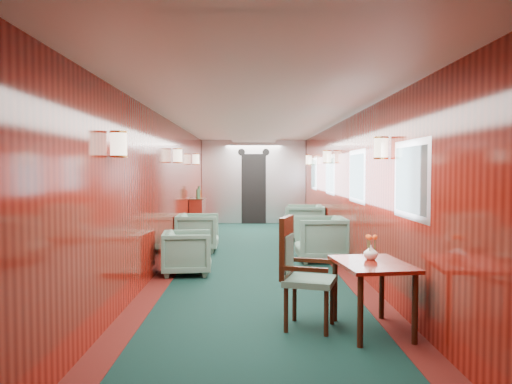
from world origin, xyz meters
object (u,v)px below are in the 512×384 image
credenza (198,216)px  armchair_left_far (198,232)px  armchair_left_near (187,253)px  side_chair (299,268)px  armchair_right_far (305,222)px  dining_table (372,273)px  armchair_right_near (321,239)px

credenza → armchair_left_far: size_ratio=1.48×
armchair_left_near → side_chair: bearing=-156.0°
armchair_right_far → dining_table: bearing=7.4°
side_chair → armchair_right_far: side_chair is taller
armchair_right_near → armchair_left_far: bearing=-117.0°
credenza → armchair_left_far: bearing=-84.2°
dining_table → armchair_left_far: 5.22m
dining_table → credenza: bearing=101.9°
dining_table → armchair_left_near: bearing=121.5°
credenza → armchair_right_far: (2.44, -0.87, -0.06)m
side_chair → armchair_left_near: size_ratio=1.53×
side_chair → credenza: size_ratio=0.94×
dining_table → armchair_right_far: bearing=82.7°
armchair_left_far → armchair_right_near: bearing=-116.5°
armchair_left_far → armchair_right_far: 2.64m
armchair_right_near → armchair_right_far: 2.49m
armchair_left_far → armchair_right_far: bearing=-57.8°
dining_table → armchair_right_near: armchair_right_near is taller
armchair_left_near → armchair_left_far: (-0.07, 2.10, 0.03)m
side_chair → armchair_left_near: bearing=136.8°
armchair_left_near → armchair_right_near: armchair_right_near is taller
armchair_right_near → armchair_right_far: (0.01, 2.49, 0.01)m
armchair_left_far → armchair_right_near: armchair_right_near is taller
side_chair → armchair_left_near: (-1.41, 2.49, -0.27)m
credenza → armchair_right_far: credenza is taller
credenza → armchair_right_near: (2.43, -3.36, -0.07)m
armchair_right_near → armchair_left_near: bearing=-65.1°
credenza → armchair_right_near: size_ratio=1.39×
armchair_left_near → credenza: bearing=-1.6°
side_chair → armchair_right_near: (0.72, 3.55, -0.21)m
credenza → armchair_right_near: 4.15m
credenza → armchair_left_near: credenza is taller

